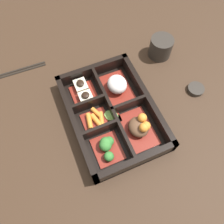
# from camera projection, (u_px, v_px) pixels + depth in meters

# --- Properties ---
(ground_plane) EXTENTS (3.00, 3.00, 0.00)m
(ground_plane) POSITION_uv_depth(u_px,v_px,m) (112.00, 116.00, 0.59)
(ground_plane) COLOR #382619
(bento_base) EXTENTS (0.30, 0.22, 0.01)m
(bento_base) POSITION_uv_depth(u_px,v_px,m) (112.00, 115.00, 0.59)
(bento_base) COLOR black
(bento_base) RESTS_ON ground_plane
(bento_rim) EXTENTS (0.30, 0.22, 0.05)m
(bento_rim) POSITION_uv_depth(u_px,v_px,m) (111.00, 112.00, 0.57)
(bento_rim) COLOR black
(bento_rim) RESTS_ON ground_plane
(bowl_rice) EXTENTS (0.11, 0.08, 0.05)m
(bowl_rice) POSITION_uv_depth(u_px,v_px,m) (117.00, 86.00, 0.60)
(bowl_rice) COLOR maroon
(bowl_rice) RESTS_ON bento_base
(bowl_stew) EXTENTS (0.11, 0.08, 0.05)m
(bowl_stew) POSITION_uv_depth(u_px,v_px,m) (139.00, 127.00, 0.55)
(bowl_stew) COLOR maroon
(bowl_stew) RESTS_ON bento_base
(bowl_tofu) EXTENTS (0.08, 0.07, 0.03)m
(bowl_tofu) POSITION_uv_depth(u_px,v_px,m) (83.00, 92.00, 0.60)
(bowl_tofu) COLOR maroon
(bowl_tofu) RESTS_ON bento_base
(bowl_carrots) EXTENTS (0.07, 0.07, 0.02)m
(bowl_carrots) POSITION_uv_depth(u_px,v_px,m) (95.00, 119.00, 0.57)
(bowl_carrots) COLOR maroon
(bowl_carrots) RESTS_ON bento_base
(bowl_greens) EXTENTS (0.08, 0.07, 0.04)m
(bowl_greens) POSITION_uv_depth(u_px,v_px,m) (107.00, 146.00, 0.53)
(bowl_greens) COLOR maroon
(bowl_greens) RESTS_ON bento_base
(bowl_pickles) EXTENTS (0.04, 0.04, 0.01)m
(bowl_pickles) POSITION_uv_depth(u_px,v_px,m) (112.00, 117.00, 0.58)
(bowl_pickles) COLOR maroon
(bowl_pickles) RESTS_ON bento_base
(tea_cup) EXTENTS (0.07, 0.07, 0.06)m
(tea_cup) POSITION_uv_depth(u_px,v_px,m) (161.00, 47.00, 0.66)
(tea_cup) COLOR #2D2823
(tea_cup) RESTS_ON ground_plane
(chopsticks) EXTENTS (0.02, 0.23, 0.01)m
(chopsticks) POSITION_uv_depth(u_px,v_px,m) (7.00, 74.00, 0.65)
(chopsticks) COLOR black
(chopsticks) RESTS_ON ground_plane
(sauce_dish) EXTENTS (0.05, 0.05, 0.01)m
(sauce_dish) POSITION_uv_depth(u_px,v_px,m) (196.00, 89.00, 0.63)
(sauce_dish) COLOR #2D2823
(sauce_dish) RESTS_ON ground_plane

